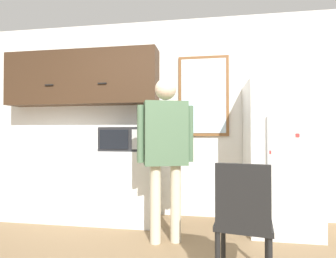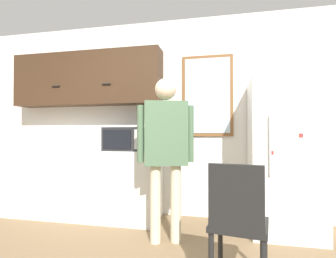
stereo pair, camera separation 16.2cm
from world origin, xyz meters
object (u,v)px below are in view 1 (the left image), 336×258
microwave (123,139)px  refrigerator (279,156)px  chair (243,218)px  person (166,142)px

microwave → refrigerator: refrigerator is taller
chair → refrigerator: bearing=-105.1°
person → refrigerator: 1.37m
person → microwave: bearing=121.9°
person → refrigerator: (1.25, 0.53, -0.17)m
person → refrigerator: refrigerator is taller
microwave → person: 0.85m
refrigerator → chair: 1.39m
microwave → chair: 1.90m
microwave → person: bearing=-40.2°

